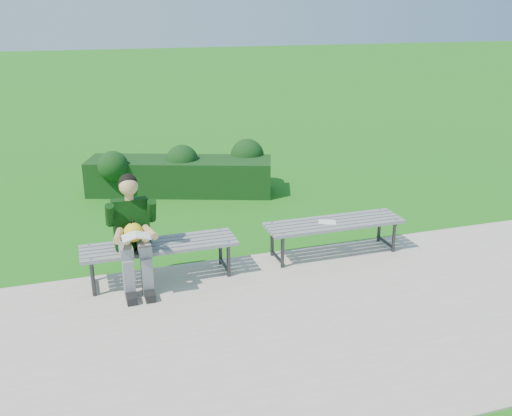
{
  "coord_description": "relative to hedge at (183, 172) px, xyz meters",
  "views": [
    {
      "loc": [
        -1.86,
        -6.48,
        3.08
      ],
      "look_at": [
        0.2,
        -0.19,
        0.73
      ],
      "focal_mm": 40.0,
      "sensor_mm": 36.0,
      "label": 1
    }
  ],
  "objects": [
    {
      "name": "ground",
      "position": [
        0.1,
        -2.96,
        -0.37
      ],
      "size": [
        80.0,
        80.0,
        0.0
      ],
      "color": "#2E741E",
      "rests_on": "ground"
    },
    {
      "name": "walkway",
      "position": [
        0.1,
        -4.71,
        -0.36
      ],
      "size": [
        30.0,
        3.5,
        0.02
      ],
      "color": "beige",
      "rests_on": "ground"
    },
    {
      "name": "hedge",
      "position": [
        0.0,
        0.0,
        0.0
      ],
      "size": [
        3.23,
        1.79,
        0.87
      ],
      "color": "#163612",
      "rests_on": "ground"
    },
    {
      "name": "bench_left",
      "position": [
        -0.93,
        -3.29,
        0.05
      ],
      "size": [
        1.8,
        0.5,
        0.46
      ],
      "color": "gray",
      "rests_on": "walkway"
    },
    {
      "name": "bench_right",
      "position": [
        1.33,
        -3.25,
        0.05
      ],
      "size": [
        1.8,
        0.5,
        0.46
      ],
      "color": "gray",
      "rests_on": "walkway"
    },
    {
      "name": "seated_boy",
      "position": [
        -1.23,
        -3.38,
        0.34
      ],
      "size": [
        0.56,
        0.76,
        1.31
      ],
      "color": "slate",
      "rests_on": "walkway"
    },
    {
      "name": "paper_sheet",
      "position": [
        1.23,
        -3.25,
        0.1
      ],
      "size": [
        0.27,
        0.24,
        0.01
      ],
      "color": "white",
      "rests_on": "bench_right"
    }
  ]
}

